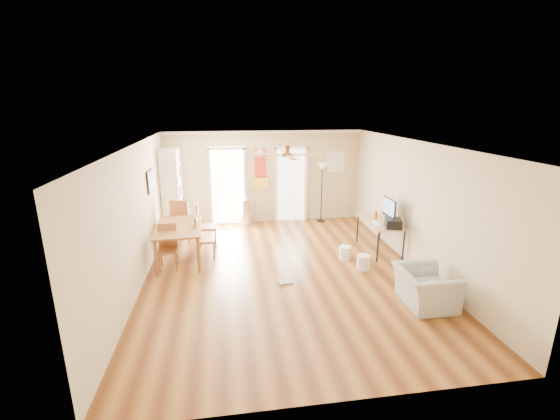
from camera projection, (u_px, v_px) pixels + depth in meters
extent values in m
plane|color=brown|center=(284.00, 272.00, 7.62)|extent=(7.00, 7.00, 0.00)
cube|color=red|center=(260.00, 169.00, 10.48)|extent=(0.46, 0.03, 1.10)
cube|color=white|center=(335.00, 162.00, 10.74)|extent=(0.50, 0.04, 0.60)
cube|color=black|center=(150.00, 181.00, 8.09)|extent=(0.04, 0.66, 0.48)
cylinder|color=silver|center=(247.00, 212.00, 10.53)|extent=(0.39, 0.39, 0.74)
cube|color=white|center=(376.00, 223.00, 8.38)|extent=(0.17, 0.41, 0.01)
cube|color=black|center=(393.00, 223.00, 8.09)|extent=(0.42, 0.46, 0.20)
cylinder|color=#D74413|center=(376.00, 215.00, 8.63)|extent=(0.09, 0.09, 0.22)
cylinder|color=white|center=(345.00, 253.00, 8.22)|extent=(0.31, 0.31, 0.29)
cylinder|color=silver|center=(363.00, 262.00, 7.71)|extent=(0.29, 0.29, 0.31)
cube|color=#989994|center=(285.00, 282.00, 7.16)|extent=(0.27, 0.23, 0.04)
imported|color=#A9A8A3|center=(425.00, 287.00, 6.31)|extent=(0.87, 0.99, 0.63)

